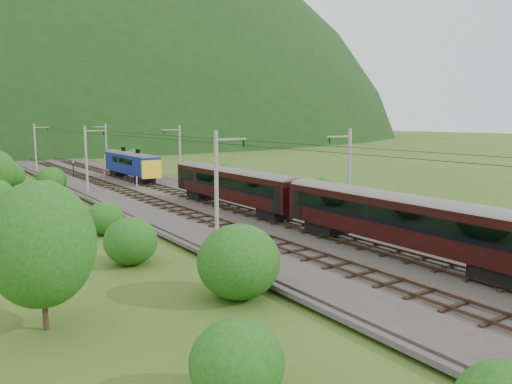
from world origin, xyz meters
TOP-DOWN VIEW (x-y plane):
  - ground at (0.00, 0.00)m, footprint 600.00×600.00m
  - railbed at (0.00, 10.00)m, footprint 14.00×220.00m
  - track_left at (-2.40, 10.00)m, footprint 2.40×220.00m
  - track_right at (2.40, 10.00)m, footprint 2.40×220.00m
  - catenary_left at (-6.12, 32.00)m, footprint 2.54×192.28m
  - catenary_right at (6.12, 32.00)m, footprint 2.54×192.28m
  - overhead_wires at (0.00, 10.00)m, footprint 4.83×198.00m
  - hazard_post_near at (0.02, 45.61)m, footprint 0.17×0.17m
  - hazard_post_far at (0.37, 32.89)m, footprint 0.15×0.15m
  - signal at (-3.48, 49.65)m, footprint 0.26×0.26m
  - vegetation_left at (-13.36, 14.74)m, footprint 13.41×150.66m
  - vegetation_right at (11.48, 20.55)m, footprint 6.03×103.39m

SIDE VIEW (x-z plane):
  - ground at x=0.00m, z-range 0.00..0.00m
  - railbed at x=0.00m, z-range 0.00..0.30m
  - track_left at x=-2.40m, z-range 0.24..0.51m
  - track_right at x=2.40m, z-range 0.24..0.51m
  - hazard_post_far at x=0.37m, z-range 0.30..1.71m
  - hazard_post_near at x=0.02m, z-range 0.30..1.87m
  - vegetation_right at x=11.48m, z-range -0.20..2.91m
  - signal at x=-3.48m, z-range 0.51..2.88m
  - vegetation_left at x=-13.36m, z-range -1.10..5.43m
  - catenary_left at x=-6.12m, z-range 0.50..8.50m
  - catenary_right at x=6.12m, z-range 0.50..8.50m
  - overhead_wires at x=0.00m, z-range 7.08..7.12m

